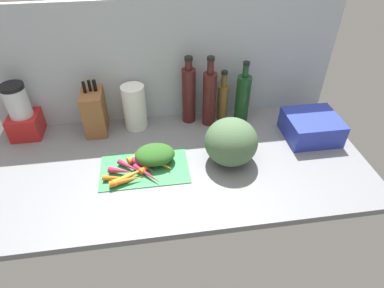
% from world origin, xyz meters
% --- Properties ---
extents(ground_plane, '(1.70, 0.80, 0.03)m').
position_xyz_m(ground_plane, '(0.00, 0.00, -0.01)').
color(ground_plane, slate).
extents(wall_back, '(1.70, 0.03, 0.60)m').
position_xyz_m(wall_back, '(0.00, 0.39, 0.30)').
color(wall_back, '#ADB7C1').
rests_on(wall_back, ground_plane).
extents(cutting_board, '(0.38, 0.23, 0.01)m').
position_xyz_m(cutting_board, '(-0.15, -0.04, 0.00)').
color(cutting_board, '#338C4C').
rests_on(cutting_board, ground_plane).
extents(carrot_0, '(0.12, 0.09, 0.03)m').
position_xyz_m(carrot_0, '(-0.16, 0.03, 0.02)').
color(carrot_0, orange).
rests_on(carrot_0, cutting_board).
extents(carrot_1, '(0.14, 0.14, 0.03)m').
position_xyz_m(carrot_1, '(-0.11, -0.02, 0.02)').
color(carrot_1, orange).
rests_on(carrot_1, cutting_board).
extents(carrot_2, '(0.11, 0.04, 0.02)m').
position_xyz_m(carrot_2, '(-0.27, -0.10, 0.02)').
color(carrot_2, orange).
rests_on(carrot_2, cutting_board).
extents(carrot_3, '(0.13, 0.14, 0.02)m').
position_xyz_m(carrot_3, '(-0.13, -0.09, 0.02)').
color(carrot_3, '#B2264C').
rests_on(carrot_3, cutting_board).
extents(carrot_4, '(0.11, 0.06, 0.03)m').
position_xyz_m(carrot_4, '(-0.25, -0.06, 0.02)').
color(carrot_4, '#B2264C').
rests_on(carrot_4, cutting_board).
extents(carrot_5, '(0.17, 0.11, 0.03)m').
position_xyz_m(carrot_5, '(-0.20, -0.09, 0.02)').
color(carrot_5, orange).
rests_on(carrot_5, cutting_board).
extents(carrot_6, '(0.11, 0.10, 0.02)m').
position_xyz_m(carrot_6, '(-0.21, -0.04, 0.02)').
color(carrot_6, '#B2264C').
rests_on(carrot_6, cutting_board).
extents(carrot_7, '(0.15, 0.06, 0.03)m').
position_xyz_m(carrot_7, '(-0.22, -0.12, 0.02)').
color(carrot_7, orange).
rests_on(carrot_7, cutting_board).
extents(carrot_8, '(0.11, 0.11, 0.03)m').
position_xyz_m(carrot_8, '(-0.15, -0.04, 0.02)').
color(carrot_8, '#B2264C').
rests_on(carrot_8, cutting_board).
extents(carrot_9, '(0.10, 0.10, 0.03)m').
position_xyz_m(carrot_9, '(-0.07, -0.04, 0.02)').
color(carrot_9, orange).
rests_on(carrot_9, cutting_board).
extents(carrot_greens_pile, '(0.18, 0.14, 0.07)m').
position_xyz_m(carrot_greens_pile, '(-0.10, 0.00, 0.05)').
color(carrot_greens_pile, '#2D6023').
rests_on(carrot_greens_pile, cutting_board).
extents(winter_squash, '(0.23, 0.23, 0.21)m').
position_xyz_m(winter_squash, '(0.24, -0.03, 0.10)').
color(winter_squash, '#4C6B47').
rests_on(winter_squash, ground_plane).
extents(knife_block, '(0.10, 0.17, 0.27)m').
position_xyz_m(knife_block, '(-0.37, 0.29, 0.11)').
color(knife_block, brown).
rests_on(knife_block, ground_plane).
extents(blender_appliance, '(0.14, 0.14, 0.28)m').
position_xyz_m(blender_appliance, '(-0.71, 0.30, 0.12)').
color(blender_appliance, red).
rests_on(blender_appliance, ground_plane).
extents(paper_towel_roll, '(0.11, 0.11, 0.23)m').
position_xyz_m(paper_towel_roll, '(-0.18, 0.30, 0.11)').
color(paper_towel_roll, white).
rests_on(paper_towel_roll, ground_plane).
extents(bottle_0, '(0.07, 0.07, 0.35)m').
position_xyz_m(bottle_0, '(0.10, 0.31, 0.15)').
color(bottle_0, '#471919').
rests_on(bottle_0, ground_plane).
extents(bottle_1, '(0.07, 0.07, 0.36)m').
position_xyz_m(bottle_1, '(0.20, 0.27, 0.15)').
color(bottle_1, '#471919').
rests_on(bottle_1, ground_plane).
extents(bottle_2, '(0.06, 0.06, 0.27)m').
position_xyz_m(bottle_2, '(0.27, 0.30, 0.11)').
color(bottle_2, brown).
rests_on(bottle_2, ground_plane).
extents(bottle_3, '(0.07, 0.07, 0.32)m').
position_xyz_m(bottle_3, '(0.37, 0.28, 0.13)').
color(bottle_3, '#19421E').
rests_on(bottle_3, ground_plane).
extents(dish_rack, '(0.25, 0.23, 0.11)m').
position_xyz_m(dish_rack, '(0.67, 0.08, 0.06)').
color(dish_rack, '#2838AD').
rests_on(dish_rack, ground_plane).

